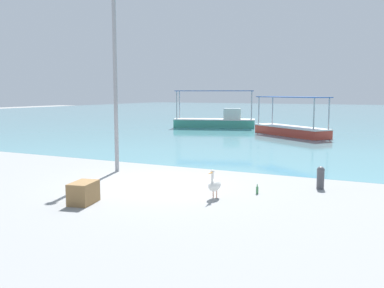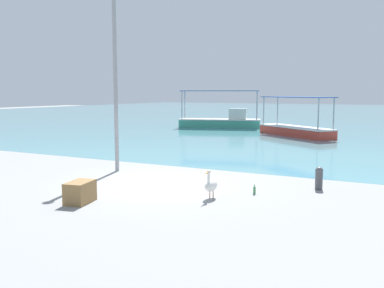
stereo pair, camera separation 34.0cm
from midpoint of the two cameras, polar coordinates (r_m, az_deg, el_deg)
ground at (r=13.26m, az=-5.28°, el=-5.32°), size 120.00×120.00×0.00m
harbor_water at (r=59.54m, az=19.36°, el=3.83°), size 110.00×90.00×0.00m
fishing_boat_far_right at (r=28.47m, az=12.70°, el=2.10°), size 5.63×4.74×2.52m
fishing_boat_far_left at (r=34.17m, az=3.02°, el=3.24°), size 6.57×3.37×2.93m
pelican at (r=11.38m, az=2.16°, el=-5.42°), size 0.29×0.80×0.80m
lamp_post at (r=15.32m, az=-10.87°, el=10.00°), size 0.28×0.28×6.59m
mooring_bollard at (r=12.98m, az=16.05°, el=-4.24°), size 0.22×0.22×0.67m
cargo_crate at (r=11.27m, az=-15.11°, el=-6.29°), size 0.68×0.92×0.55m
glass_bottle at (r=12.04m, az=7.88°, el=-6.10°), size 0.07×0.07×0.27m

